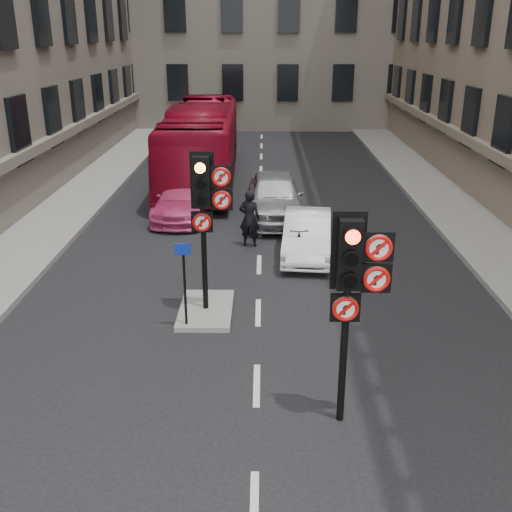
{
  "coord_description": "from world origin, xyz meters",
  "views": [
    {
      "loc": [
        0.1,
        -7.4,
        6.1
      ],
      "look_at": [
        -0.01,
        1.82,
        2.6
      ],
      "focal_mm": 42.0,
      "sensor_mm": 36.0,
      "label": 1
    }
  ],
  "objects_px": {
    "signal_far": "(206,199)",
    "bus_red": "(202,143)",
    "motorcyclist": "(249,218)",
    "car_silver": "(274,196)",
    "car_pink": "(184,199)",
    "car_white": "(307,234)",
    "signal_near": "(354,277)",
    "motorcycle": "(298,243)",
    "info_sign": "(184,272)"
  },
  "relations": [
    {
      "from": "signal_far",
      "to": "car_silver",
      "type": "distance_m",
      "value": 7.74
    },
    {
      "from": "signal_far",
      "to": "motorcyclist",
      "type": "relative_size",
      "value": 2.09
    },
    {
      "from": "car_silver",
      "to": "info_sign",
      "type": "distance_m",
      "value": 8.41
    },
    {
      "from": "info_sign",
      "to": "car_silver",
      "type": "bearing_deg",
      "value": 73.11
    },
    {
      "from": "bus_red",
      "to": "motorcyclist",
      "type": "distance_m",
      "value": 8.63
    },
    {
      "from": "car_silver",
      "to": "info_sign",
      "type": "bearing_deg",
      "value": -105.66
    },
    {
      "from": "signal_near",
      "to": "car_white",
      "type": "relative_size",
      "value": 0.96
    },
    {
      "from": "car_silver",
      "to": "car_white",
      "type": "bearing_deg",
      "value": -77.48
    },
    {
      "from": "car_silver",
      "to": "motorcycle",
      "type": "relative_size",
      "value": 2.55
    },
    {
      "from": "signal_near",
      "to": "car_silver",
      "type": "relative_size",
      "value": 0.77
    },
    {
      "from": "signal_near",
      "to": "bus_red",
      "type": "bearing_deg",
      "value": 103.29
    },
    {
      "from": "motorcyclist",
      "to": "signal_far",
      "type": "bearing_deg",
      "value": 87.85
    },
    {
      "from": "signal_far",
      "to": "car_pink",
      "type": "height_order",
      "value": "signal_far"
    },
    {
      "from": "car_silver",
      "to": "info_sign",
      "type": "relative_size",
      "value": 2.49
    },
    {
      "from": "signal_far",
      "to": "bus_red",
      "type": "relative_size",
      "value": 0.31
    },
    {
      "from": "signal_near",
      "to": "motorcyclist",
      "type": "relative_size",
      "value": 2.09
    },
    {
      "from": "car_silver",
      "to": "car_white",
      "type": "relative_size",
      "value": 1.25
    },
    {
      "from": "signal_near",
      "to": "info_sign",
      "type": "distance_m",
      "value": 4.58
    },
    {
      "from": "car_white",
      "to": "car_pink",
      "type": "relative_size",
      "value": 0.88
    },
    {
      "from": "bus_red",
      "to": "info_sign",
      "type": "height_order",
      "value": "bus_red"
    },
    {
      "from": "bus_red",
      "to": "motorcycle",
      "type": "xyz_separation_m",
      "value": [
        3.57,
        -9.58,
        -1.06
      ]
    },
    {
      "from": "info_sign",
      "to": "signal_near",
      "type": "bearing_deg",
      "value": -49.23
    },
    {
      "from": "bus_red",
      "to": "car_silver",
      "type": "bearing_deg",
      "value": -62.92
    },
    {
      "from": "car_silver",
      "to": "bus_red",
      "type": "height_order",
      "value": "bus_red"
    },
    {
      "from": "signal_near",
      "to": "motorcyclist",
      "type": "bearing_deg",
      "value": 101.77
    },
    {
      "from": "car_silver",
      "to": "signal_far",
      "type": "bearing_deg",
      "value": -103.93
    },
    {
      "from": "bus_red",
      "to": "motorcyclist",
      "type": "xyz_separation_m",
      "value": [
        2.2,
        -8.31,
        -0.75
      ]
    },
    {
      "from": "car_pink",
      "to": "bus_red",
      "type": "relative_size",
      "value": 0.37
    },
    {
      "from": "car_silver",
      "to": "motorcyclist",
      "type": "bearing_deg",
      "value": -107.5
    },
    {
      "from": "motorcyclist",
      "to": "car_pink",
      "type": "bearing_deg",
      "value": -44.12
    },
    {
      "from": "signal_far",
      "to": "bus_red",
      "type": "height_order",
      "value": "signal_far"
    },
    {
      "from": "bus_red",
      "to": "info_sign",
      "type": "bearing_deg",
      "value": -87.28
    },
    {
      "from": "car_pink",
      "to": "motorcycle",
      "type": "distance_m",
      "value": 5.63
    },
    {
      "from": "car_pink",
      "to": "motorcyclist",
      "type": "height_order",
      "value": "motorcyclist"
    },
    {
      "from": "car_white",
      "to": "info_sign",
      "type": "bearing_deg",
      "value": -116.87
    },
    {
      "from": "car_silver",
      "to": "bus_red",
      "type": "xyz_separation_m",
      "value": [
        -2.99,
        5.55,
        0.81
      ]
    },
    {
      "from": "bus_red",
      "to": "motorcycle",
      "type": "height_order",
      "value": "bus_red"
    },
    {
      "from": "car_white",
      "to": "info_sign",
      "type": "distance_m",
      "value": 5.52
    },
    {
      "from": "signal_far",
      "to": "bus_red",
      "type": "bearing_deg",
      "value": 96.14
    },
    {
      "from": "signal_near",
      "to": "signal_far",
      "type": "xyz_separation_m",
      "value": [
        -2.6,
        4.0,
        0.12
      ]
    },
    {
      "from": "car_silver",
      "to": "bus_red",
      "type": "relative_size",
      "value": 0.4
    },
    {
      "from": "car_silver",
      "to": "signal_near",
      "type": "bearing_deg",
      "value": -86.56
    },
    {
      "from": "signal_far",
      "to": "motorcyclist",
      "type": "height_order",
      "value": "signal_far"
    },
    {
      "from": "signal_near",
      "to": "bus_red",
      "type": "distance_m",
      "value": 17.37
    },
    {
      "from": "signal_near",
      "to": "bus_red",
      "type": "relative_size",
      "value": 0.31
    },
    {
      "from": "car_white",
      "to": "bus_red",
      "type": "height_order",
      "value": "bus_red"
    },
    {
      "from": "signal_far",
      "to": "motorcycle",
      "type": "xyz_separation_m",
      "value": [
        2.19,
        3.3,
        -2.16
      ]
    },
    {
      "from": "motorcyclist",
      "to": "info_sign",
      "type": "height_order",
      "value": "info_sign"
    },
    {
      "from": "signal_near",
      "to": "car_pink",
      "type": "height_order",
      "value": "signal_near"
    },
    {
      "from": "signal_far",
      "to": "car_silver",
      "type": "bearing_deg",
      "value": 77.65
    }
  ]
}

